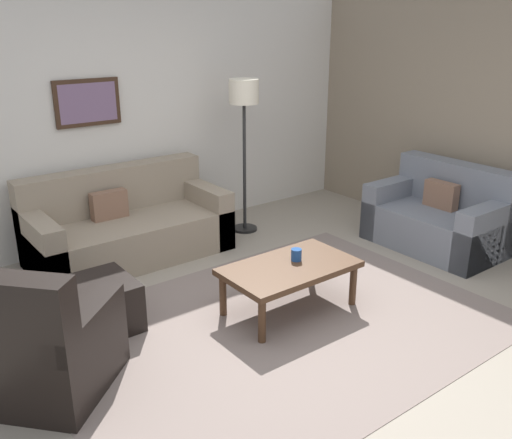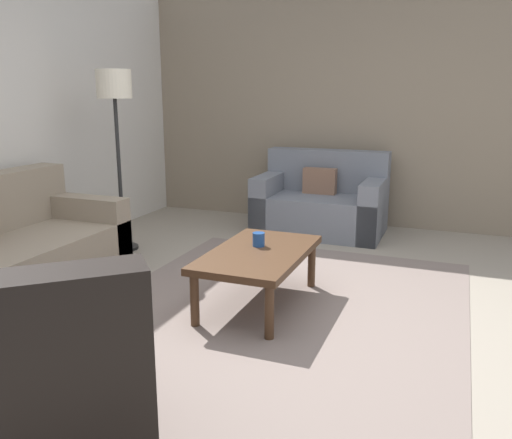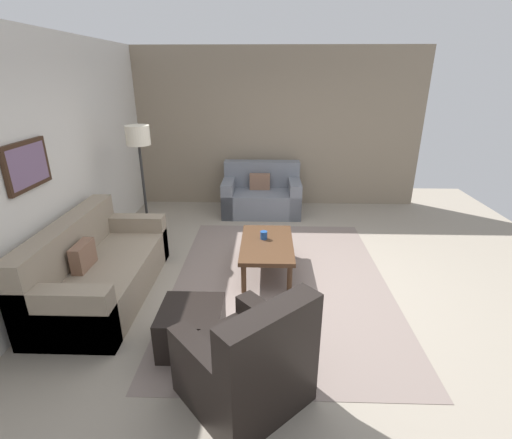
# 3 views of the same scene
# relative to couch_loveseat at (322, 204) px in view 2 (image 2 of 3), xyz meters

# --- Properties ---
(ground_plane) EXTENTS (8.00, 8.00, 0.00)m
(ground_plane) POSITION_rel_couch_loveseat_xyz_m (-2.46, -0.27, -0.30)
(ground_plane) COLOR gray
(stone_feature_panel) EXTENTS (0.12, 5.20, 2.80)m
(stone_feature_panel) POSITION_rel_couch_loveseat_xyz_m (0.54, -0.27, 1.10)
(stone_feature_panel) COLOR gray
(stone_feature_panel) RESTS_ON ground_plane
(area_rug) EXTENTS (3.50, 2.53, 0.01)m
(area_rug) POSITION_rel_couch_loveseat_xyz_m (-2.46, -0.27, -0.30)
(area_rug) COLOR slate
(area_rug) RESTS_ON ground_plane
(couch_loveseat) EXTENTS (0.85, 1.35, 0.88)m
(couch_loveseat) POSITION_rel_couch_loveseat_xyz_m (0.00, 0.00, 0.00)
(couch_loveseat) COLOR slate
(couch_loveseat) RESTS_ON ground_plane
(armchair_leather) EXTENTS (1.13, 1.13, 0.95)m
(armchair_leather) POSITION_rel_couch_loveseat_xyz_m (-4.22, 0.02, 0.01)
(armchair_leather) COLOR black
(armchair_leather) RESTS_ON ground_plane
(ottoman) EXTENTS (0.56, 0.56, 0.40)m
(ottoman) POSITION_rel_couch_loveseat_xyz_m (-3.60, 0.58, -0.10)
(ottoman) COLOR black
(ottoman) RESTS_ON ground_plane
(coffee_table) EXTENTS (1.10, 0.64, 0.41)m
(coffee_table) POSITION_rel_couch_loveseat_xyz_m (-2.21, -0.10, 0.06)
(coffee_table) COLOR #472D1C
(coffee_table) RESTS_ON ground_plane
(cup) EXTENTS (0.09, 0.09, 0.10)m
(cup) POSITION_rel_couch_loveseat_xyz_m (-2.11, -0.06, 0.16)
(cup) COLOR #1E478C
(cup) RESTS_ON coffee_table
(lamp_standing) EXTENTS (0.32, 0.32, 1.71)m
(lamp_standing) POSITION_rel_couch_loveseat_xyz_m (-1.40, 1.64, 1.11)
(lamp_standing) COLOR black
(lamp_standing) RESTS_ON ground_plane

